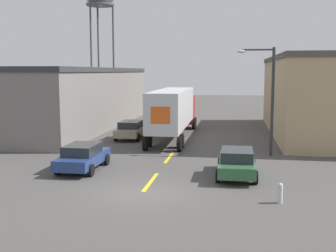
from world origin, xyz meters
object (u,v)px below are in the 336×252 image
object	(u,v)px
parked_car_left_near	(83,156)
street_lamp	(268,93)
parked_car_left_far	(131,129)
parked_car_right_near	(237,162)
semi_truck	(174,109)
fire_hydrant	(280,193)

from	to	relation	value
parked_car_left_near	street_lamp	distance (m)	12.42
parked_car_left_far	parked_car_right_near	xyz separation A→B (m)	(8.53, -11.39, 0.00)
semi_truck	parked_car_right_near	size ratio (longest dim) A/B	3.20
parked_car_right_near	fire_hydrant	xyz separation A→B (m)	(1.79, -4.28, -0.34)
parked_car_left_far	fire_hydrant	world-z (taller)	parked_car_left_far
parked_car_right_near	street_lamp	world-z (taller)	street_lamp
parked_car_left_far	parked_car_right_near	size ratio (longest dim) A/B	1.00
semi_truck	parked_car_left_near	xyz separation A→B (m)	(-3.41, -12.34, -1.64)
semi_truck	parked_car_left_near	bearing A→B (deg)	-105.87
parked_car_left_far	parked_car_right_near	distance (m)	14.23
semi_truck	parked_car_right_near	world-z (taller)	semi_truck
semi_truck	parked_car_left_far	xyz separation A→B (m)	(-3.41, -1.15, -1.64)
parked_car_left_far	fire_hydrant	bearing A→B (deg)	-56.64
parked_car_left_near	fire_hydrant	xyz separation A→B (m)	(10.32, -4.48, -0.34)
semi_truck	fire_hydrant	xyz separation A→B (m)	(6.91, -16.82, -1.97)
parked_car_right_near	street_lamp	distance (m)	7.12
parked_car_left_far	parked_car_left_near	distance (m)	11.19
semi_truck	parked_car_left_near	size ratio (longest dim) A/B	3.20
semi_truck	street_lamp	size ratio (longest dim) A/B	2.03
parked_car_left_near	fire_hydrant	distance (m)	11.25
street_lamp	parked_car_right_near	bearing A→B (deg)	-108.01
parked_car_left_far	fire_hydrant	size ratio (longest dim) A/B	5.12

